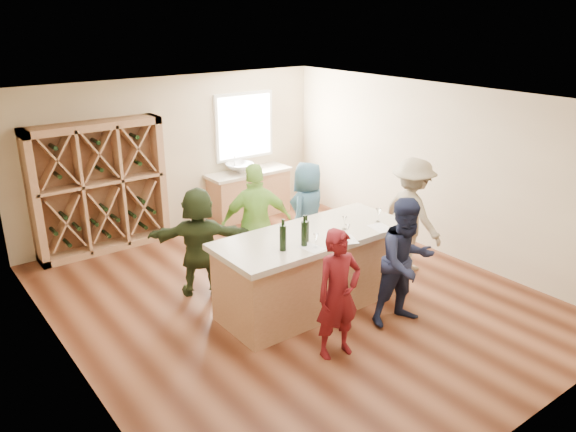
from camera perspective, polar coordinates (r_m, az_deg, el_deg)
floor at (r=8.18m, az=0.29°, el=-8.45°), size 6.00×7.00×0.10m
ceiling at (r=7.25m, az=0.33°, el=12.09°), size 6.00×7.00×0.10m
wall_back at (r=10.53m, az=-11.58°, el=6.20°), size 6.00×0.10×2.80m
wall_front at (r=5.46m, az=23.85°, el=-8.63°), size 6.00×0.10×2.80m
wall_left at (r=6.35m, az=-22.19°, el=-4.30°), size 0.10×7.00×2.80m
wall_right at (r=9.67m, az=14.87°, el=4.70°), size 0.10×7.00×2.80m
window_frame at (r=11.09m, az=-4.48°, el=9.10°), size 1.30×0.06×1.30m
window_pane at (r=11.06m, az=-4.38°, el=9.08°), size 1.18×0.01×1.18m
wine_rack at (r=9.82m, az=-18.59°, el=2.72°), size 2.20×0.45×2.20m
back_counter_base at (r=11.15m, az=-3.97°, el=2.16°), size 1.60×0.58×0.86m
back_counter_top at (r=11.02m, az=-4.03°, el=4.44°), size 1.70×0.62×0.06m
sink at (r=10.88m, az=-4.93°, el=4.88°), size 0.54×0.54×0.19m
faucet at (r=11.01m, az=-5.44°, el=5.36°), size 0.02×0.02×0.30m
tasting_counter_base at (r=7.72m, az=2.49°, el=-5.73°), size 2.60×1.00×1.00m
tasting_counter_top at (r=7.50m, az=2.55°, el=-2.02°), size 2.72×1.12×0.08m
wine_bottle_b at (r=6.88m, az=-0.53°, el=-2.25°), size 0.10×0.10×0.33m
wine_bottle_c at (r=7.04m, az=-0.43°, el=-2.01°), size 0.08×0.08×0.26m
wine_bottle_d at (r=7.02m, az=1.66°, el=-1.81°), size 0.08×0.08×0.32m
wine_bottle_e at (r=7.17m, az=1.88°, el=-1.55°), size 0.09×0.09×0.27m
wine_glass_a at (r=6.99m, az=2.86°, el=-2.54°), size 0.09×0.09×0.18m
wine_glass_b at (r=7.32m, az=6.06°, el=-1.56°), size 0.09×0.09×0.18m
wine_glass_d at (r=7.62m, az=5.75°, el=-0.73°), size 0.08×0.08×0.17m
wine_glass_e at (r=7.94m, az=9.17°, el=0.11°), size 0.09×0.09×0.20m
tasting_menu_a at (r=7.02m, az=2.44°, el=-3.25°), size 0.25×0.32×0.00m
tasting_menu_b at (r=7.30m, az=5.99°, el=-2.39°), size 0.34×0.38×0.00m
tasting_menu_c at (r=7.75m, az=9.41°, el=-1.19°), size 0.31×0.38×0.00m
person_near_left at (r=6.56m, az=5.13°, el=-7.90°), size 0.64×0.50×1.59m
person_near_right at (r=7.32m, az=11.89°, el=-4.61°), size 0.90×0.60×1.71m
person_server at (r=8.88m, az=12.45°, el=0.12°), size 0.64×1.20×1.79m
person_far_mid at (r=8.28m, az=-3.20°, el=-0.79°), size 1.20×0.91×1.82m
person_far_right at (r=8.93m, az=2.01°, el=0.29°), size 0.96×0.81×1.66m
person_far_left at (r=8.04m, az=-9.01°, el=-2.58°), size 1.54×1.22×1.59m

